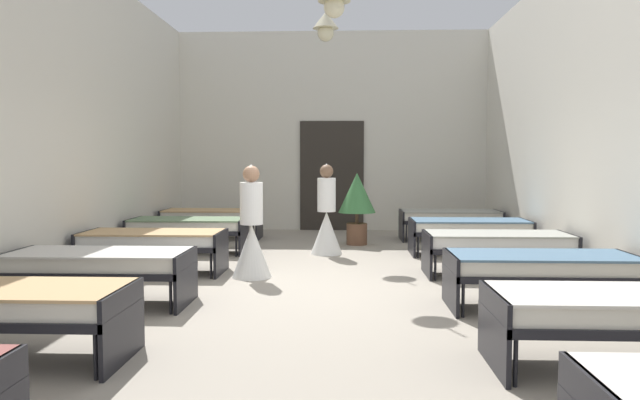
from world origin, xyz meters
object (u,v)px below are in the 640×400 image
Objects in this scene: bed_left_row_3 at (154,241)px; bed_right_row_5 at (450,217)px; bed_left_row_2 at (99,264)px; bed_right_row_4 at (469,228)px; bed_left_row_1 at (2,304)px; nurse_near_aisle at (252,237)px; bed_left_row_4 at (188,227)px; nurse_mid_aisle at (326,222)px; bed_right_row_3 at (497,243)px; potted_plant at (357,199)px; bed_right_row_2 at (542,267)px; bed_left_row_5 at (212,216)px; bed_right_row_1 at (623,311)px.

bed_left_row_3 and bed_right_row_5 have the same top height.
bed_left_row_2 is 5.84m from bed_right_row_4.
bed_left_row_1 is at bearing -130.96° from bed_right_row_4.
nurse_near_aisle reaches higher than bed_left_row_2.
nurse_mid_aisle is at bearing -0.69° from bed_left_row_4.
bed_right_row_3 is 3.40m from potted_plant.
bed_right_row_2 is at bearing -101.62° from nurse_near_aisle.
bed_left_row_1 and bed_right_row_5 have the same top height.
nurse_mid_aisle reaches higher than bed_left_row_1.
bed_left_row_5 is at bearing 90.00° from bed_left_row_4.
bed_left_row_2 is at bearing 151.85° from nurse_near_aisle.
potted_plant is at bearing 45.33° from bed_left_row_3.
bed_right_row_3 is (4.63, 0.00, 0.00)m from bed_left_row_3.
bed_left_row_1 is at bearing -113.77° from potted_plant.
bed_right_row_5 is at bearing -26.79° from nurse_near_aisle.
bed_left_row_4 is 1.00× the size of bed_right_row_4.
bed_right_row_4 is at bearing 49.04° from bed_left_row_1.
bed_right_row_3 and bed_left_row_5 have the same top height.
bed_left_row_3 is 1.28× the size of nurse_near_aisle.
potted_plant reaches higher than bed_right_row_3.
bed_right_row_5 is at bearing 90.00° from bed_right_row_4.
bed_right_row_2 is at bearing -37.52° from bed_left_row_4.
bed_left_row_3 and bed_right_row_3 have the same top height.
bed_right_row_1 is at bearing -121.86° from nurse_near_aisle.
bed_right_row_5 is at bearing 21.18° from potted_plant.
bed_right_row_2 is 5.84m from bed_left_row_4.
bed_right_row_1 is at bearing -90.00° from bed_right_row_5.
nurse_near_aisle reaches higher than bed_left_row_1.
bed_left_row_5 is 1.00× the size of bed_right_row_5.
bed_right_row_1 is 7.11m from bed_right_row_5.
bed_left_row_1 is 4.63m from bed_right_row_1.
bed_left_row_1 and bed_right_row_4 have the same top height.
bed_right_row_1 and bed_right_row_3 have the same top height.
potted_plant reaches higher than bed_left_row_3.
bed_right_row_3 and bed_right_row_5 have the same top height.
bed_left_row_5 is at bearing 90.00° from bed_left_row_3.
bed_left_row_3 is 1.45× the size of potted_plant.
bed_left_row_1 is 1.00× the size of bed_right_row_3.
bed_left_row_1 is at bearing 50.00° from nurse_mid_aisle.
bed_left_row_4 is at bearing -158.99° from bed_right_row_5.
bed_left_row_2 and bed_left_row_5 have the same top height.
bed_right_row_2 is 1.00× the size of bed_right_row_4.
bed_left_row_3 is 1.78m from bed_left_row_4.
bed_right_row_5 is (4.63, 1.78, 0.00)m from bed_left_row_4.
bed_left_row_5 is (0.00, 7.11, 0.00)m from bed_left_row_1.
bed_left_row_1 is 1.28× the size of nurse_mid_aisle.
bed_left_row_2 is 4.63m from bed_right_row_2.
bed_left_row_1 is at bearing -142.48° from bed_right_row_3.
bed_right_row_4 is at bearing 0.00° from bed_left_row_4.
bed_right_row_4 is 2.14m from potted_plant.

